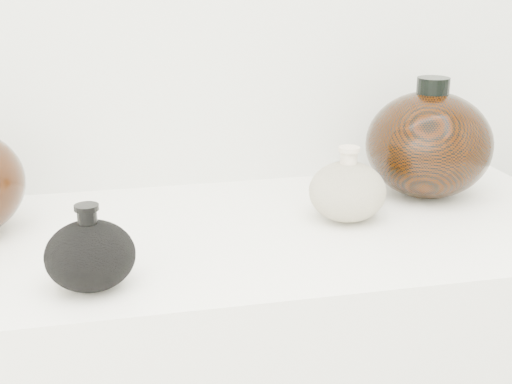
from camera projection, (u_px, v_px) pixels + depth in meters
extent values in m
cube|color=white|center=(221.00, 240.00, 1.11)|extent=(1.20, 0.50, 0.03)
ellipsoid|color=black|center=(90.00, 256.00, 0.90)|extent=(0.15, 0.15, 0.09)
cylinder|color=black|center=(87.00, 218.00, 0.89)|extent=(0.03, 0.03, 0.03)
cylinder|color=black|center=(86.00, 207.00, 0.88)|extent=(0.04, 0.04, 0.01)
ellipsoid|color=#BFAE95|center=(347.00, 191.00, 1.14)|extent=(0.16, 0.16, 0.10)
cylinder|color=beige|center=(349.00, 158.00, 1.12)|extent=(0.03, 0.03, 0.03)
cylinder|color=beige|center=(349.00, 149.00, 1.12)|extent=(0.04, 0.04, 0.01)
ellipsoid|color=black|center=(429.00, 145.00, 1.24)|extent=(0.27, 0.27, 0.19)
cylinder|color=black|center=(433.00, 88.00, 1.21)|extent=(0.07, 0.07, 0.03)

